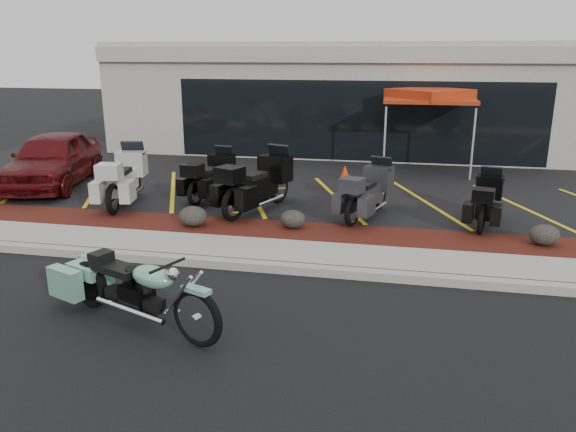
% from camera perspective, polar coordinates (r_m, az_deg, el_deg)
% --- Properties ---
extents(ground, '(90.00, 90.00, 0.00)m').
position_cam_1_polar(ground, '(8.98, 0.74, -7.99)').
color(ground, black).
rests_on(ground, ground).
extents(curb, '(24.00, 0.25, 0.15)m').
position_cam_1_polar(curb, '(9.77, 1.74, -5.44)').
color(curb, gray).
rests_on(curb, ground).
extents(sidewalk, '(24.00, 1.20, 0.15)m').
position_cam_1_polar(sidewalk, '(10.41, 2.40, -4.03)').
color(sidewalk, gray).
rests_on(sidewalk, ground).
extents(mulch_bed, '(24.00, 1.20, 0.16)m').
position_cam_1_polar(mulch_bed, '(11.53, 3.36, -1.96)').
color(mulch_bed, black).
rests_on(mulch_bed, ground).
extents(upper_lot, '(26.00, 9.60, 0.15)m').
position_cam_1_polar(upper_lot, '(16.71, 6.04, 3.77)').
color(upper_lot, black).
rests_on(upper_lot, ground).
extents(dealership_building, '(18.00, 8.16, 4.00)m').
position_cam_1_polar(dealership_building, '(22.62, 7.81, 11.97)').
color(dealership_building, gray).
rests_on(dealership_building, ground).
extents(boulder_left, '(0.61, 0.51, 0.43)m').
position_cam_1_polar(boulder_left, '(11.95, -9.62, -0.02)').
color(boulder_left, black).
rests_on(boulder_left, mulch_bed).
extents(boulder_mid, '(0.53, 0.44, 0.38)m').
position_cam_1_polar(boulder_mid, '(11.67, 0.49, -0.32)').
color(boulder_mid, black).
rests_on(boulder_mid, mulch_bed).
extents(boulder_right, '(0.57, 0.47, 0.40)m').
position_cam_1_polar(boulder_right, '(11.70, 24.59, -1.75)').
color(boulder_right, black).
rests_on(boulder_right, mulch_bed).
extents(hero_cruiser, '(3.12, 1.86, 1.07)m').
position_cam_1_polar(hero_cruiser, '(7.37, -9.22, -9.32)').
color(hero_cruiser, '#6BA78E').
rests_on(hero_cruiser, ground).
extents(touring_white, '(1.34, 2.54, 1.40)m').
position_cam_1_polar(touring_white, '(14.74, -15.39, 4.66)').
color(touring_white, beige).
rests_on(touring_white, upper_lot).
extents(touring_black_front, '(1.13, 2.22, 1.23)m').
position_cam_1_polar(touring_black_front, '(14.71, -6.50, 4.78)').
color(touring_black_front, black).
rests_on(touring_black_front, upper_lot).
extents(touring_black_mid, '(1.77, 2.65, 1.44)m').
position_cam_1_polar(touring_black_mid, '(13.51, -0.95, 4.29)').
color(touring_black_mid, black).
rests_on(touring_black_mid, upper_lot).
extents(touring_grey, '(1.46, 2.30, 1.25)m').
position_cam_1_polar(touring_grey, '(13.17, 9.35, 3.33)').
color(touring_grey, '#2C2C31').
rests_on(touring_grey, upper_lot).
extents(touring_black_rear, '(1.16, 2.07, 1.14)m').
position_cam_1_polar(touring_black_rear, '(13.20, 19.78, 2.35)').
color(touring_black_rear, black).
rests_on(touring_black_rear, upper_lot).
extents(parked_car, '(2.67, 4.58, 1.46)m').
position_cam_1_polar(parked_car, '(16.61, -22.80, 5.34)').
color(parked_car, '#4E0B0E').
rests_on(parked_car, upper_lot).
extents(traffic_cone, '(0.37, 0.37, 0.42)m').
position_cam_1_polar(traffic_cone, '(16.23, 5.80, 4.42)').
color(traffic_cone, red).
rests_on(traffic_cone, upper_lot).
extents(popup_canopy, '(3.25, 3.25, 2.46)m').
position_cam_1_polar(popup_canopy, '(17.81, 14.18, 11.67)').
color(popup_canopy, silver).
rests_on(popup_canopy, upper_lot).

